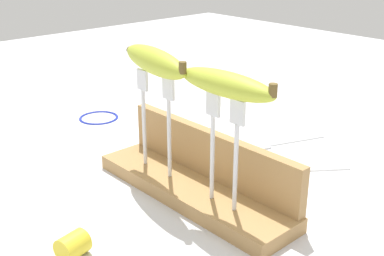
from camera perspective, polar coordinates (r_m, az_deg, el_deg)
name	(u,v)px	position (r m, az deg, el deg)	size (l,w,h in m)	color
ground_plane	(192,197)	(0.85, 0.00, -7.90)	(3.00, 3.00, 0.00)	silver
wooden_board	(192,190)	(0.84, 0.00, -7.15)	(0.39, 0.10, 0.03)	#A87F4C
board_backstop	(210,154)	(0.85, 2.14, -2.99)	(0.39, 0.02, 0.08)	#A87F4C
fork_stand_left	(156,114)	(0.85, -4.19, 1.67)	(0.10, 0.01, 0.18)	silver
fork_stand_right	(224,141)	(0.73, 3.73, -1.53)	(0.07, 0.01, 0.17)	silver
banana_raised_left	(154,61)	(0.82, -4.36, 7.72)	(0.20, 0.08, 0.04)	#B2C138
banana_raised_right	(226,84)	(0.70, 3.90, 5.09)	(0.18, 0.05, 0.04)	#B2C138
fork_fallen_near	(279,143)	(1.06, 10.02, -1.71)	(0.08, 0.17, 0.01)	silver
fork_fallen_far	(294,170)	(0.95, 11.68, -4.77)	(0.11, 0.15, 0.01)	silver
banana_chunk_near	(73,245)	(0.72, -13.50, -12.99)	(0.04, 0.05, 0.04)	yellow
wire_coil	(99,117)	(1.22, -10.70, 1.26)	(0.09, 0.09, 0.01)	#1E2DA5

